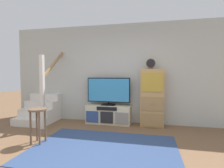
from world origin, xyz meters
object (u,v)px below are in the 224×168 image
(side_cabinet, at_px, (152,98))
(bar_stool_near, at_px, (38,117))
(media_console, at_px, (108,114))
(television, at_px, (109,91))
(desk_clock, at_px, (151,64))

(side_cabinet, relative_size, bar_stool_near, 2.18)
(media_console, relative_size, bar_stool_near, 1.77)
(media_console, relative_size, television, 1.02)
(desk_clock, bearing_deg, side_cabinet, 18.64)
(side_cabinet, bearing_deg, bar_stool_near, -143.27)
(bar_stool_near, bearing_deg, media_console, 57.75)
(television, distance_m, desk_clock, 1.31)
(television, bearing_deg, bar_stool_near, -121.87)
(desk_clock, xyz_separation_m, bar_stool_near, (-2.11, -1.59, -1.09))
(desk_clock, height_order, bar_stool_near, desk_clock)
(media_console, distance_m, side_cabinet, 1.25)
(television, height_order, bar_stool_near, television)
(television, distance_m, bar_stool_near, 1.95)
(bar_stool_near, bearing_deg, television, 58.13)
(media_console, relative_size, side_cabinet, 0.81)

